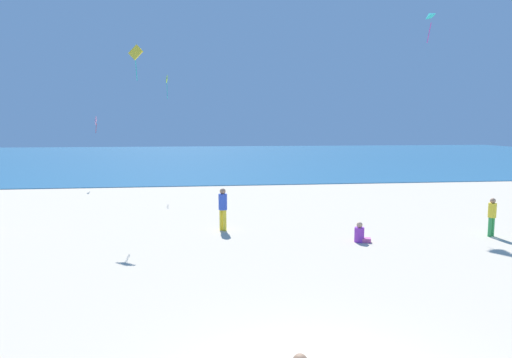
# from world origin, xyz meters

# --- Properties ---
(ground_plane) EXTENTS (120.00, 120.00, 0.00)m
(ground_plane) POSITION_xyz_m (0.00, 10.00, 0.00)
(ground_plane) COLOR beige
(ocean_water) EXTENTS (120.00, 60.00, 0.05)m
(ocean_water) POSITION_xyz_m (0.00, 55.47, 0.03)
(ocean_water) COLOR teal
(ocean_water) RESTS_ON ground_plane
(person_0) EXTENTS (0.39, 0.39, 1.52)m
(person_0) POSITION_xyz_m (9.44, 9.47, 0.88)
(person_0) COLOR green
(person_0) RESTS_ON ground_plane
(person_4) EXTENTS (0.49, 0.49, 1.76)m
(person_4) POSITION_xyz_m (-0.91, 11.75, 1.02)
(person_4) COLOR yellow
(person_4) RESTS_ON ground_plane
(person_8) EXTENTS (0.67, 0.48, 0.76)m
(person_8) POSITION_xyz_m (4.07, 9.28, 0.28)
(person_8) COLOR purple
(person_8) RESTS_ON ground_plane
(kite_teal) EXTENTS (0.61, 0.63, 1.36)m
(kite_teal) POSITION_xyz_m (8.34, 13.04, 9.14)
(kite_teal) COLOR #1EADAD
(kite_lime) EXTENTS (0.13, 0.50, 1.49)m
(kite_lime) POSITION_xyz_m (-3.86, 23.34, 7.14)
(kite_lime) COLOR #99DB33
(kite_yellow) EXTENTS (0.68, 0.38, 1.55)m
(kite_yellow) POSITION_xyz_m (-4.49, 13.85, 7.39)
(kite_yellow) COLOR yellow
(kite_pink) EXTENTS (0.27, 0.59, 1.22)m
(kite_pink) POSITION_xyz_m (-9.15, 26.95, 4.63)
(kite_pink) COLOR pink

